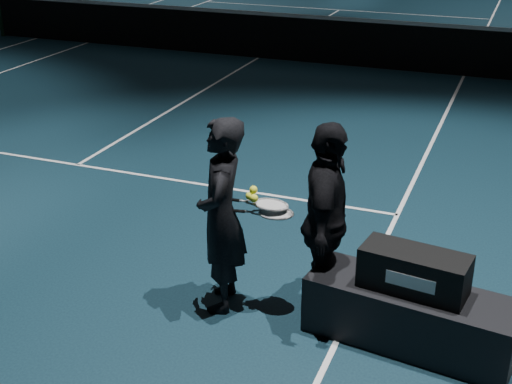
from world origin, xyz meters
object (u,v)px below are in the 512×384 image
player_bench (410,316)px  tennis_balls (252,195)px  racket_bag (414,271)px  player_b (326,223)px  racket_upper (271,205)px  player_a (221,216)px  racket_lower (276,213)px

player_bench → tennis_balls: bearing=-174.3°
racket_bag → tennis_balls: bearing=-174.3°
racket_bag → tennis_balls: 1.39m
player_b → player_bench: bearing=-115.5°
player_b → racket_upper: bearing=85.4°
player_bench → racket_bag: 0.40m
player_a → tennis_balls: bearing=87.3°
racket_bag → player_b: (-0.75, 0.18, 0.19)m
player_bench → tennis_balls: tennis_balls is taller
racket_upper → tennis_balls: 0.18m
player_bench → racket_upper: bearing=-177.6°
player_b → racket_lower: 0.40m
racket_bag → player_b: 0.80m
player_b → racket_upper: 0.46m
racket_bag → racket_upper: 1.24m
tennis_balls → racket_bag: bearing=-2.3°
racket_lower → racket_upper: 0.09m
racket_bag → racket_lower: racket_lower is taller
racket_upper → racket_lower: bearing=-42.7°
player_bench → racket_upper: 1.40m
player_b → racket_upper: (-0.45, -0.06, 0.11)m
racket_bag → racket_lower: bearing=-176.5°
racket_bag → racket_upper: (-1.20, 0.12, 0.30)m
player_bench → racket_upper: racket_upper is taller
player_b → tennis_balls: (-0.58, -0.13, 0.20)m
racket_lower → player_b: bearing=-0.0°
racket_upper → tennis_balls: tennis_balls is taller
player_a → racket_upper: (0.38, 0.13, 0.11)m
racket_bag → player_b: size_ratio=0.48×
player_bench → racket_lower: (-1.14, 0.09, 0.65)m
player_a → racket_bag: bearing=73.8°
racket_bag → racket_lower: (-1.14, 0.09, 0.24)m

